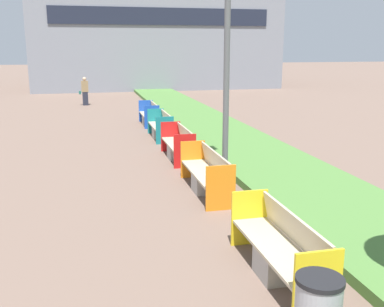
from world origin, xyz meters
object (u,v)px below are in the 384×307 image
at_px(bench_teal_frame, 161,128).
at_px(bench_blue_frame, 150,116).
at_px(bench_yellow_frame, 280,253).
at_px(bench_orange_frame, 207,176).
at_px(street_lamp_post, 228,1).
at_px(bench_red_frame, 179,147).
at_px(pedestrian_walking, 85,91).

relative_size(bench_teal_frame, bench_blue_frame, 1.09).
bearing_deg(bench_yellow_frame, bench_orange_frame, 89.98).
distance_m(bench_teal_frame, bench_blue_frame, 2.92).
distance_m(bench_blue_frame, street_lamp_post, 9.51).
height_order(bench_red_frame, pedestrian_walking, pedestrian_walking).
bearing_deg(bench_yellow_frame, bench_teal_frame, 90.02).
relative_size(bench_orange_frame, pedestrian_walking, 1.56).
xyz_separation_m(bench_blue_frame, street_lamp_post, (0.61, -8.67, 3.85)).
relative_size(bench_yellow_frame, bench_red_frame, 1.09).
bearing_deg(pedestrian_walking, street_lamp_post, -78.55).
bearing_deg(street_lamp_post, bench_blue_frame, 94.06).
bearing_deg(bench_blue_frame, bench_teal_frame, -89.95).
distance_m(bench_orange_frame, bench_teal_frame, 6.33).
distance_m(bench_orange_frame, bench_blue_frame, 9.25).
distance_m(street_lamp_post, pedestrian_walking, 16.67).
bearing_deg(bench_yellow_frame, bench_blue_frame, 90.02).
bearing_deg(bench_teal_frame, bench_yellow_frame, -89.98).
xyz_separation_m(bench_red_frame, street_lamp_post, (0.61, -2.61, 3.85)).
xyz_separation_m(bench_orange_frame, bench_teal_frame, (-0.00, 6.33, -0.01)).
distance_m(bench_teal_frame, street_lamp_post, 6.95).
bearing_deg(street_lamp_post, bench_teal_frame, 96.08).
distance_m(bench_orange_frame, pedestrian_walking, 16.78).
distance_m(bench_blue_frame, pedestrian_walking, 7.79).
bearing_deg(bench_blue_frame, bench_red_frame, -89.97).
xyz_separation_m(bench_yellow_frame, bench_red_frame, (-0.00, 7.19, -0.01)).
bearing_deg(bench_orange_frame, bench_yellow_frame, -90.02).
xyz_separation_m(bench_teal_frame, street_lamp_post, (0.61, -5.75, 3.85)).
height_order(bench_red_frame, street_lamp_post, street_lamp_post).
height_order(bench_yellow_frame, street_lamp_post, street_lamp_post).
distance_m(bench_yellow_frame, bench_teal_frame, 10.33).
bearing_deg(bench_blue_frame, pedestrian_walking, 109.73).
relative_size(bench_yellow_frame, pedestrian_walking, 1.48).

